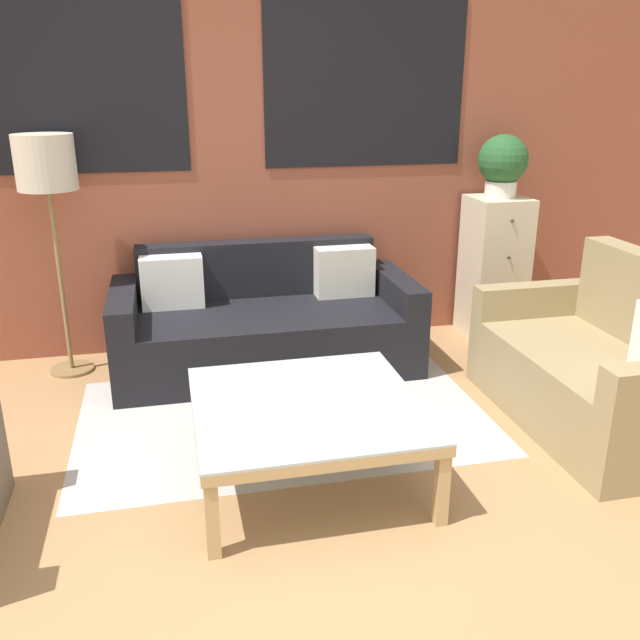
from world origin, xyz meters
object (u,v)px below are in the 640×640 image
at_px(drawer_cabinet, 494,268).
at_px(potted_plant, 503,163).
at_px(floor_lamp, 47,173).
at_px(settee_vintage, 603,370).
at_px(coffee_table, 307,412).
at_px(couch_dark, 265,325).

height_order(drawer_cabinet, potted_plant, potted_plant).
bearing_deg(drawer_cabinet, floor_lamp, -179.40).
bearing_deg(drawer_cabinet, settee_vintage, -92.07).
bearing_deg(coffee_table, couch_dark, 89.32).
xyz_separation_m(coffee_table, drawer_cabinet, (1.75, 1.64, 0.17)).
height_order(couch_dark, coffee_table, couch_dark).
bearing_deg(floor_lamp, settee_vintage, -25.55).
relative_size(floor_lamp, potted_plant, 3.49).
relative_size(settee_vintage, coffee_table, 1.37).
bearing_deg(couch_dark, floor_lamp, 172.23).
xyz_separation_m(couch_dark, floor_lamp, (-1.27, 0.17, 1.01)).
relative_size(couch_dark, floor_lamp, 1.28).
xyz_separation_m(drawer_cabinet, potted_plant, (0.00, 0.00, 0.75)).
relative_size(coffee_table, potted_plant, 2.39).
relative_size(coffee_table, drawer_cabinet, 1.01).
distance_m(settee_vintage, coffee_table, 1.71).
bearing_deg(couch_dark, drawer_cabinet, 6.74).
xyz_separation_m(floor_lamp, drawer_cabinet, (3.00, 0.03, -0.77)).
distance_m(couch_dark, settee_vintage, 2.09).
relative_size(floor_lamp, drawer_cabinet, 1.47).
distance_m(coffee_table, floor_lamp, 2.24).
relative_size(couch_dark, drawer_cabinet, 1.88).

